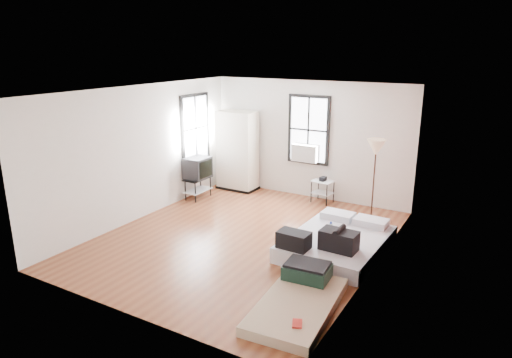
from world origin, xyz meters
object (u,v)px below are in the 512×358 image
Objects in this scene: side_table at (323,185)px; tv_stand at (198,169)px; wardrobe at (237,151)px; floor_lamp at (376,151)px; mattress_main at (336,242)px; mattress_bare at (300,297)px.

side_table is 0.62× the size of tv_stand.
floor_lamp is (3.64, -0.47, 0.49)m from wardrobe.
mattress_bare is (0.17, -1.92, -0.07)m from mattress_main.
mattress_main is 1.25× the size of floor_lamp.
side_table is at bearing 157.88° from floor_lamp.
mattress_bare is 4.01m from floor_lamp.
floor_lamp is at bearing -6.59° from wardrobe.
tv_stand is (-0.41, -1.14, -0.27)m from wardrobe.
side_table is 2.99m from tv_stand.
floor_lamp is at bearing 89.09° from mattress_main.
mattress_bare is at bearing -82.89° from mattress_main.
mattress_main reaches higher than mattress_bare.
side_table is (2.31, 0.07, -0.58)m from wardrobe.
tv_stand is (-3.96, 1.18, 0.54)m from mattress_main.
tv_stand is at bearing 138.41° from mattress_bare.
mattress_bare is 3.05× the size of side_table.
tv_stand is (-2.72, -1.21, 0.31)m from side_table.
floor_lamp is (0.09, 1.85, 1.30)m from mattress_main.
tv_stand is at bearing -170.66° from floor_lamp.
wardrobe reaches higher than tv_stand.
mattress_main is 1.08× the size of wardrobe.
floor_lamp reaches higher than mattress_bare.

